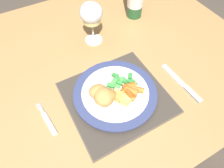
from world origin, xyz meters
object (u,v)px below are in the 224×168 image
at_px(table_knife, 184,86).
at_px(dining_table, 80,81).
at_px(wine_glass, 91,15).
at_px(fork, 48,121).
at_px(dinner_plate, 115,93).

bearing_deg(table_knife, dining_table, 137.96).
bearing_deg(wine_glass, fork, -137.29).
distance_m(dining_table, dinner_plate, 0.21).
xyz_separation_m(dinner_plate, table_knife, (0.22, -0.08, -0.01)).
height_order(dinner_plate, fork, dinner_plate).
height_order(dinner_plate, wine_glass, wine_glass).
xyz_separation_m(dining_table, table_knife, (0.28, -0.25, 0.09)).
distance_m(dining_table, table_knife, 0.39).
xyz_separation_m(dinner_plate, wine_glass, (0.06, 0.27, 0.10)).
height_order(dining_table, dinner_plate, dinner_plate).
relative_size(dining_table, dinner_plate, 5.09).
bearing_deg(dining_table, fork, -136.16).
bearing_deg(fork, table_knife, -12.59).
height_order(dinner_plate, table_knife, dinner_plate).
distance_m(dinner_plate, wine_glass, 0.30).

